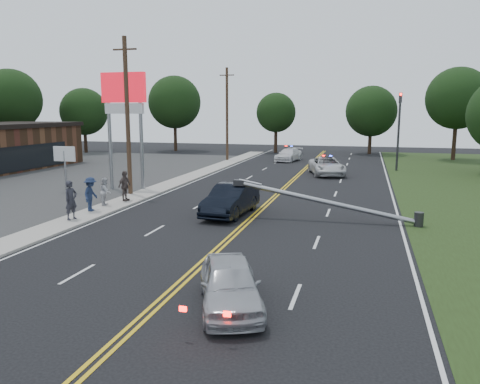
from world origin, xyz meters
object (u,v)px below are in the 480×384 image
(utility_pole_far, at_px, (227,114))
(waiting_sedan, at_px, (230,284))
(fallen_streetlight, at_px, (335,204))
(emergency_a, at_px, (327,166))
(crashed_sedan, at_px, (231,200))
(traffic_signal, at_px, (399,125))
(bystander_c, at_px, (91,194))
(small_sign, at_px, (65,158))
(emergency_b, at_px, (289,155))
(bystander_d, at_px, (125,186))
(utility_pole_mid, at_px, (127,117))
(bystander_b, at_px, (106,191))
(pylon_sign, at_px, (124,103))
(bystander_a, at_px, (71,200))

(utility_pole_far, relative_size, waiting_sedan, 2.47)
(fallen_streetlight, distance_m, emergency_a, 17.50)
(fallen_streetlight, relative_size, crashed_sedan, 1.91)
(traffic_signal, distance_m, bystander_c, 29.06)
(utility_pole_far, bearing_deg, emergency_a, -36.76)
(small_sign, xyz_separation_m, bystander_c, (5.37, -5.41, -1.30))
(utility_pole_far, distance_m, emergency_b, 8.05)
(emergency_b, bearing_deg, bystander_d, -90.43)
(fallen_streetlight, xyz_separation_m, utility_pole_mid, (-13.39, 4.00, 4.17))
(small_sign, relative_size, utility_pole_mid, 0.31)
(bystander_b, xyz_separation_m, bystander_d, (0.43, 1.40, 0.12))
(traffic_signal, relative_size, utility_pole_far, 0.70)
(crashed_sedan, relative_size, bystander_b, 3.12)
(fallen_streetlight, bearing_deg, crashed_sedan, 178.39)
(crashed_sedan, xyz_separation_m, bystander_d, (-7.03, 1.48, 0.22))
(traffic_signal, xyz_separation_m, bystander_b, (-17.02, -21.77, -3.30))
(pylon_sign, bearing_deg, utility_pole_mid, -56.98)
(bystander_a, relative_size, bystander_b, 1.24)
(pylon_sign, height_order, emergency_b, pylon_sign)
(utility_pole_mid, relative_size, emergency_a, 1.82)
(pylon_sign, height_order, traffic_signal, pylon_sign)
(emergency_a, bearing_deg, bystander_c, -135.41)
(utility_pole_far, xyz_separation_m, bystander_c, (0.57, -27.41, -4.05))
(pylon_sign, relative_size, bystander_d, 4.40)
(pylon_sign, relative_size, traffic_signal, 1.13)
(bystander_a, relative_size, bystander_c, 1.06)
(utility_pole_mid, height_order, waiting_sedan, utility_pole_mid)
(bystander_a, bearing_deg, crashed_sedan, -50.56)
(bystander_c, bearing_deg, crashed_sedan, -85.46)
(waiting_sedan, height_order, emergency_a, emergency_a)
(pylon_sign, xyz_separation_m, emergency_b, (7.83, 21.70, -5.31))
(crashed_sedan, bearing_deg, utility_pole_far, 111.44)
(traffic_signal, xyz_separation_m, bystander_a, (-16.74, -25.43, -3.11))
(waiting_sedan, relative_size, bystander_a, 2.07)
(pylon_sign, distance_m, fallen_streetlight, 16.66)
(emergency_b, relative_size, bystander_b, 3.01)
(small_sign, height_order, utility_pole_far, utility_pole_far)
(waiting_sedan, bearing_deg, pylon_sign, 105.06)
(bystander_a, height_order, bystander_d, bystander_a)
(traffic_signal, xyz_separation_m, bystander_c, (-16.93, -23.41, -3.17))
(traffic_signal, height_order, utility_pole_far, utility_pole_far)
(utility_pole_mid, bearing_deg, bystander_d, -68.88)
(bystander_b, height_order, bystander_d, bystander_d)
(emergency_a, height_order, bystander_a, bystander_a)
(fallen_streetlight, relative_size, bystander_c, 5.10)
(bystander_b, height_order, bystander_c, bystander_c)
(small_sign, bearing_deg, bystander_c, -45.20)
(emergency_b, xyz_separation_m, bystander_b, (-6.05, -27.47, 0.22))
(fallen_streetlight, distance_m, utility_pole_mid, 14.58)
(small_sign, relative_size, emergency_a, 0.57)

